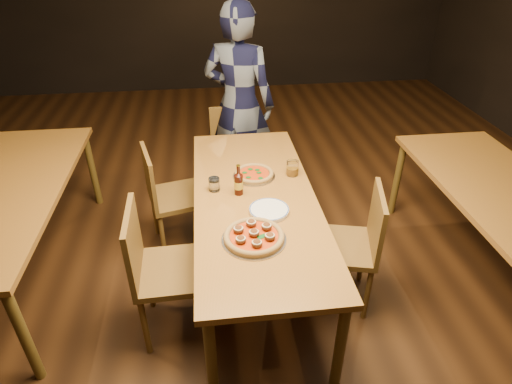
{
  "coord_description": "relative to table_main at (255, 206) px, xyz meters",
  "views": [
    {
      "loc": [
        -0.28,
        -2.35,
        2.28
      ],
      "look_at": [
        0.0,
        -0.05,
        0.82
      ],
      "focal_mm": 30.0,
      "sensor_mm": 36.0,
      "label": 1
    }
  ],
  "objects": [
    {
      "name": "pizza_margherita",
      "position": [
        0.03,
        0.27,
        0.09
      ],
      "size": [
        0.3,
        0.3,
        0.04
      ],
      "rotation": [
        0.0,
        0.0,
        -0.12
      ],
      "color": "#B7B7BF",
      "rests_on": "table_main"
    },
    {
      "name": "chair_end",
      "position": [
        -0.04,
        1.18,
        -0.23
      ],
      "size": [
        0.45,
        0.45,
        0.9
      ],
      "primitive_type": null,
      "rotation": [
        0.0,
        0.0,
        0.06
      ],
      "color": "brown",
      "rests_on": "ground"
    },
    {
      "name": "chair_main_sw",
      "position": [
        -0.55,
        0.55,
        -0.22
      ],
      "size": [
        0.51,
        0.51,
        0.91
      ],
      "primitive_type": null,
      "rotation": [
        0.0,
        0.0,
        1.81
      ],
      "color": "brown",
      "rests_on": "ground"
    },
    {
      "name": "chair_main_nw",
      "position": [
        -0.55,
        -0.34,
        -0.2
      ],
      "size": [
        0.46,
        0.46,
        0.96
      ],
      "primitive_type": null,
      "rotation": [
        0.0,
        0.0,
        1.6
      ],
      "color": "brown",
      "rests_on": "ground"
    },
    {
      "name": "table_left",
      "position": [
        -1.7,
        0.3,
        0.0
      ],
      "size": [
        0.8,
        2.0,
        0.75
      ],
      "color": "brown",
      "rests_on": "ground"
    },
    {
      "name": "plate_stack",
      "position": [
        0.07,
        -0.18,
        0.08
      ],
      "size": [
        0.25,
        0.25,
        0.02
      ],
      "primitive_type": "cylinder",
      "color": "white",
      "rests_on": "table_main"
    },
    {
      "name": "diner",
      "position": [
        0.02,
        1.33,
        0.22
      ],
      "size": [
        0.77,
        0.65,
        1.79
      ],
      "primitive_type": "imported",
      "rotation": [
        0.0,
        0.0,
        2.74
      ],
      "color": "black",
      "rests_on": "ground"
    },
    {
      "name": "chair_main_e",
      "position": [
        0.56,
        -0.22,
        -0.22
      ],
      "size": [
        0.52,
        0.52,
        0.92
      ],
      "primitive_type": null,
      "rotation": [
        0.0,
        0.0,
        -1.81
      ],
      "color": "brown",
      "rests_on": "ground"
    },
    {
      "name": "table_main",
      "position": [
        0.0,
        0.0,
        0.0
      ],
      "size": [
        0.8,
        2.0,
        0.75
      ],
      "color": "brown",
      "rests_on": "ground"
    },
    {
      "name": "ground",
      "position": [
        0.0,
        0.0,
        -0.68
      ],
      "size": [
        9.0,
        9.0,
        0.0
      ],
      "primitive_type": "plane",
      "color": "black"
    },
    {
      "name": "pizza_meatball",
      "position": [
        -0.06,
        -0.44,
        0.1
      ],
      "size": [
        0.37,
        0.37,
        0.07
      ],
      "rotation": [
        0.0,
        0.0,
        0.31
      ],
      "color": "#B7B7BF",
      "rests_on": "table_main"
    },
    {
      "name": "room_shell",
      "position": [
        0.0,
        0.0,
        1.18
      ],
      "size": [
        9.0,
        9.0,
        9.0
      ],
      "color": "black",
      "rests_on": "ground"
    },
    {
      "name": "beer_bottle",
      "position": [
        -0.1,
        0.05,
        0.15
      ],
      "size": [
        0.06,
        0.06,
        0.21
      ],
      "rotation": [
        0.0,
        0.0,
        0.17
      ],
      "color": "black",
      "rests_on": "table_main"
    },
    {
      "name": "table_right",
      "position": [
        1.7,
        -0.2,
        0.0
      ],
      "size": [
        0.8,
        2.0,
        0.75
      ],
      "color": "brown",
      "rests_on": "ground"
    },
    {
      "name": "amber_glass",
      "position": [
        0.3,
        0.26,
        0.13
      ],
      "size": [
        0.09,
        0.09,
        0.11
      ],
      "primitive_type": "cylinder",
      "color": "#AA6B13",
      "rests_on": "table_main"
    },
    {
      "name": "water_glass",
      "position": [
        -0.26,
        0.12,
        0.12
      ],
      "size": [
        0.07,
        0.07,
        0.09
      ],
      "primitive_type": "cylinder",
      "color": "white",
      "rests_on": "table_main"
    }
  ]
}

